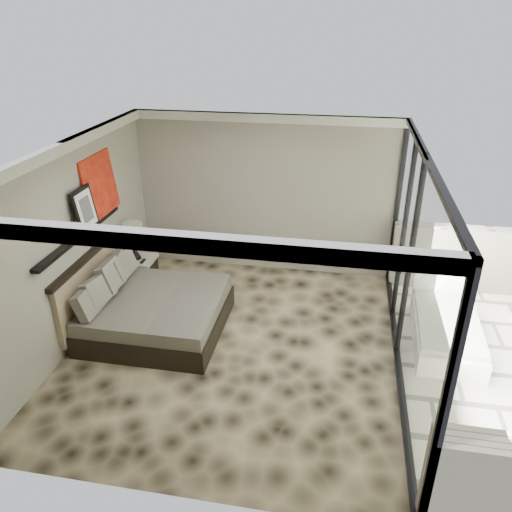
% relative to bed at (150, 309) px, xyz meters
% --- Properties ---
extents(floor, '(5.00, 5.00, 0.00)m').
position_rel_bed_xyz_m(floor, '(1.33, -0.21, -0.32)').
color(floor, black).
rests_on(floor, ground).
extents(ceiling, '(4.50, 5.00, 0.02)m').
position_rel_bed_xyz_m(ceiling, '(1.33, -0.21, 2.47)').
color(ceiling, silver).
rests_on(ceiling, back_wall).
extents(back_wall, '(4.50, 0.02, 2.80)m').
position_rel_bed_xyz_m(back_wall, '(1.33, 2.28, 1.08)').
color(back_wall, gray).
rests_on(back_wall, floor).
extents(left_wall, '(0.02, 5.00, 2.80)m').
position_rel_bed_xyz_m(left_wall, '(-0.91, -0.21, 1.08)').
color(left_wall, gray).
rests_on(left_wall, floor).
extents(glass_wall, '(0.08, 5.00, 2.80)m').
position_rel_bed_xyz_m(glass_wall, '(3.58, -0.21, 1.08)').
color(glass_wall, white).
rests_on(glass_wall, floor).
extents(picture_ledge, '(0.12, 2.20, 0.05)m').
position_rel_bed_xyz_m(picture_ledge, '(-0.85, -0.11, 1.18)').
color(picture_ledge, black).
rests_on(picture_ledge, left_wall).
extents(bed, '(1.98, 1.92, 1.09)m').
position_rel_bed_xyz_m(bed, '(0.00, 0.00, 0.00)').
color(bed, black).
rests_on(bed, floor).
extents(nightstand, '(0.59, 0.59, 0.53)m').
position_rel_bed_xyz_m(nightstand, '(-0.65, 1.21, -0.06)').
color(nightstand, black).
rests_on(nightstand, floor).
extents(table_lamp, '(0.35, 0.35, 0.63)m').
position_rel_bed_xyz_m(table_lamp, '(-0.70, 1.20, 0.60)').
color(table_lamp, black).
rests_on(table_lamp, nightstand).
extents(abstract_canvas, '(0.13, 0.90, 0.90)m').
position_rel_bed_xyz_m(abstract_canvas, '(-0.87, 0.65, 1.65)').
color(abstract_canvas, '#AF380F').
rests_on(abstract_canvas, picture_ledge).
extents(framed_print, '(0.11, 0.50, 0.60)m').
position_rel_bed_xyz_m(framed_print, '(-0.81, 0.05, 1.50)').
color(framed_print, black).
rests_on(framed_print, picture_ledge).
extents(lounger, '(0.95, 1.80, 0.69)m').
position_rel_bed_xyz_m(lounger, '(4.27, 0.48, -0.11)').
color(lounger, white).
rests_on(lounger, terrace_slab).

